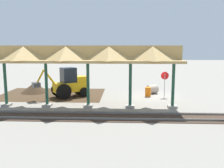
{
  "coord_description": "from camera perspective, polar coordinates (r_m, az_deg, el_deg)",
  "views": [
    {
      "loc": [
        2.89,
        23.86,
        4.94
      ],
      "look_at": [
        3.83,
        2.61,
        1.6
      ],
      "focal_mm": 40.0,
      "sensor_mm": 36.0,
      "label": 1
    }
  ],
  "objects": [
    {
      "name": "backhoe",
      "position": [
        24.16,
        -9.78,
        0.05
      ],
      "size": [
        4.89,
        3.87,
        2.82
      ],
      "color": "#EAB214",
      "rests_on": "ground"
    },
    {
      "name": "rail_tracks",
      "position": [
        17.65,
        11.96,
        -7.43
      ],
      "size": [
        60.0,
        2.58,
        0.15
      ],
      "color": "slate",
      "rests_on": "ground"
    },
    {
      "name": "platform_canopy",
      "position": [
        19.67,
        -5.6,
        6.61
      ],
      "size": [
        14.62,
        3.2,
        4.9
      ],
      "color": "#9E998E",
      "rests_on": "ground"
    },
    {
      "name": "traffic_barrel",
      "position": [
        24.38,
        8.23,
        -1.78
      ],
      "size": [
        0.56,
        0.56,
        0.9
      ],
      "primitive_type": "cylinder",
      "color": "orange",
      "rests_on": "ground"
    },
    {
      "name": "ground_plane",
      "position": [
        24.54,
        9.26,
        -2.81
      ],
      "size": [
        120.0,
        120.0,
        0.0
      ],
      "primitive_type": "plane",
      "color": "gray"
    },
    {
      "name": "dirt_mound",
      "position": [
        27.46,
        -17.22,
        -1.84
      ],
      "size": [
        5.77,
        5.77,
        2.08
      ],
      "primitive_type": "cone",
      "color": "#42301E",
      "rests_on": "ground"
    },
    {
      "name": "stop_sign",
      "position": [
        24.42,
        11.96,
        1.2
      ],
      "size": [
        0.76,
        0.07,
        2.41
      ],
      "color": "gray",
      "rests_on": "ground"
    },
    {
      "name": "dirt_work_zone",
      "position": [
        25.88,
        -13.53,
        -2.32
      ],
      "size": [
        10.24,
        7.0,
        0.01
      ],
      "primitive_type": "cube",
      "color": "#42301E",
      "rests_on": "ground"
    },
    {
      "name": "concrete_pipe",
      "position": [
        25.85,
        9.18,
        -1.2
      ],
      "size": [
        1.28,
        1.25,
        0.89
      ],
      "color": "#9E9384",
      "rests_on": "ground"
    }
  ]
}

